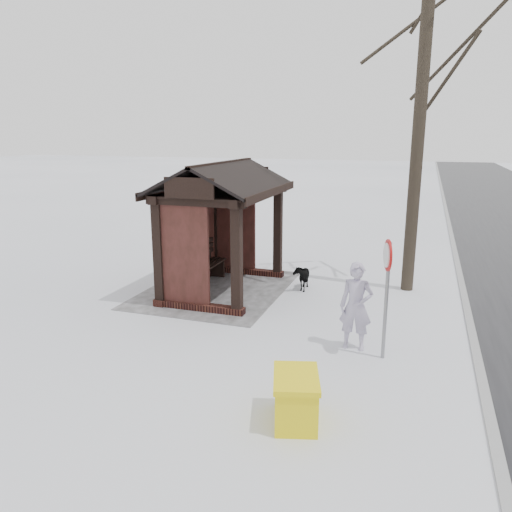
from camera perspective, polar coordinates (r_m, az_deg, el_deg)
The scene contains 9 objects.
ground at distance 12.20m, azimuth -3.60°, elevation -3.91°, with size 120.00×120.00×0.00m, color white.
kerb at distance 11.41m, azimuth 23.08°, elevation -6.28°, with size 120.00×0.15×0.06m, color gray.
trampled_patch at distance 12.27m, azimuth -4.47°, elevation -3.78°, with size 4.20×3.20×0.02m, color #98989D.
bus_shelter at distance 11.78m, azimuth -4.48°, elevation 6.25°, with size 3.60×2.40×3.09m.
tree_near at distance 12.47m, azimuth 18.99°, elevation 24.44°, with size 3.42×3.42×9.03m.
pedestrian at distance 8.92m, azimuth 11.36°, elevation -5.66°, with size 0.57×0.37×1.57m, color #ABA1BD.
dog at distance 12.23m, azimuth 5.23°, elevation -2.32°, with size 0.35×0.76×0.64m, color black.
grit_bin at distance 6.84m, azimuth 4.57°, elevation -15.90°, with size 0.99×0.80×0.66m.
road_sign at distance 8.42m, azimuth 14.74°, elevation -1.83°, with size 0.51×0.18×2.06m.
Camera 1 is at (10.73, 4.44, 3.73)m, focal length 35.00 mm.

